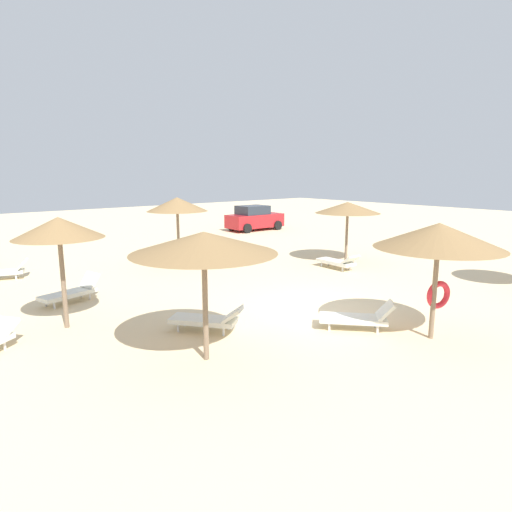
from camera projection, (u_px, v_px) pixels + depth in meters
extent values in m
plane|color=beige|center=(322.00, 311.00, 12.71)|extent=(80.00, 80.00, 0.00)
cylinder|color=#75604C|center=(63.00, 282.00, 11.16)|extent=(0.12, 0.12, 2.47)
cone|color=olive|center=(59.00, 228.00, 10.90)|extent=(2.22, 2.22, 0.54)
cylinder|color=#75604C|center=(434.00, 292.00, 10.44)|extent=(0.12, 0.12, 2.34)
cone|color=olive|center=(439.00, 236.00, 10.18)|extent=(2.99, 2.99, 0.60)
torus|color=red|center=(438.00, 295.00, 10.60)|extent=(0.71, 0.34, 0.70)
cylinder|color=#75604C|center=(178.00, 238.00, 18.41)|extent=(0.12, 0.12, 2.49)
cone|color=olive|center=(177.00, 204.00, 18.13)|extent=(2.53, 2.53, 0.58)
cylinder|color=#75604C|center=(205.00, 305.00, 9.23)|extent=(0.12, 0.12, 2.44)
cone|color=olive|center=(204.00, 243.00, 8.98)|extent=(3.09, 3.09, 0.46)
cylinder|color=#75604C|center=(347.00, 237.00, 19.42)|extent=(0.12, 0.12, 2.31)
cone|color=olive|center=(348.00, 208.00, 19.17)|extent=(2.86, 2.86, 0.49)
cube|color=silver|center=(2.00, 327.00, 10.10)|extent=(0.80, 0.82, 0.34)
cylinder|color=silver|center=(5.00, 345.00, 9.93)|extent=(0.06, 0.06, 0.22)
cube|color=silver|center=(353.00, 319.00, 11.22)|extent=(1.61, 1.69, 0.12)
cube|color=silver|center=(385.00, 310.00, 11.05)|extent=(0.76, 0.74, 0.46)
cylinder|color=silver|center=(375.00, 323.00, 11.38)|extent=(0.06, 0.06, 0.22)
cylinder|color=silver|center=(377.00, 329.00, 10.95)|extent=(0.06, 0.06, 0.22)
cylinder|color=silver|center=(329.00, 321.00, 11.55)|extent=(0.06, 0.06, 0.22)
cylinder|color=silver|center=(329.00, 327.00, 11.12)|extent=(0.06, 0.06, 0.22)
cube|color=silver|center=(192.00, 253.00, 20.31)|extent=(0.70, 1.72, 0.12)
cube|color=silver|center=(202.00, 250.00, 19.68)|extent=(0.66, 0.46, 0.45)
cylinder|color=silver|center=(204.00, 258.00, 20.05)|extent=(0.06, 0.06, 0.22)
cylinder|color=silver|center=(196.00, 259.00, 19.76)|extent=(0.06, 0.06, 0.22)
cylinder|color=silver|center=(189.00, 254.00, 20.92)|extent=(0.06, 0.06, 0.22)
cylinder|color=silver|center=(181.00, 255.00, 20.64)|extent=(0.06, 0.06, 0.22)
cube|color=silver|center=(22.00, 264.00, 16.59)|extent=(0.63, 0.75, 0.45)
cylinder|color=silver|center=(18.00, 274.00, 16.80)|extent=(0.06, 0.06, 0.22)
cylinder|color=silver|center=(16.00, 277.00, 16.40)|extent=(0.06, 0.06, 0.22)
cube|color=silver|center=(203.00, 320.00, 11.11)|extent=(1.55, 1.74, 0.12)
cube|color=silver|center=(233.00, 314.00, 10.89)|extent=(0.81, 0.78, 0.39)
cylinder|color=silver|center=(228.00, 325.00, 11.22)|extent=(0.06, 0.06, 0.22)
cylinder|color=silver|center=(224.00, 331.00, 10.80)|extent=(0.06, 0.06, 0.22)
cylinder|color=silver|center=(185.00, 322.00, 11.48)|extent=(0.06, 0.06, 0.22)
cylinder|color=silver|center=(178.00, 328.00, 11.06)|extent=(0.06, 0.06, 0.22)
cube|color=silver|center=(336.00, 262.00, 18.30)|extent=(0.72, 1.73, 0.12)
cube|color=silver|center=(350.00, 260.00, 17.63)|extent=(0.66, 0.52, 0.39)
cylinder|color=silver|center=(350.00, 268.00, 17.99)|extent=(0.06, 0.06, 0.22)
cylinder|color=silver|center=(343.00, 269.00, 17.73)|extent=(0.06, 0.06, 0.22)
cylinder|color=silver|center=(329.00, 263.00, 18.93)|extent=(0.06, 0.06, 0.22)
cylinder|color=silver|center=(322.00, 264.00, 18.67)|extent=(0.06, 0.06, 0.22)
cube|color=silver|center=(68.00, 294.00, 13.48)|extent=(1.81, 1.07, 0.12)
cube|color=silver|center=(90.00, 280.00, 14.07)|extent=(0.54, 0.72, 0.49)
cylinder|color=silver|center=(81.00, 294.00, 14.11)|extent=(0.06, 0.06, 0.22)
cylinder|color=silver|center=(90.00, 296.00, 13.87)|extent=(0.06, 0.06, 0.22)
cylinder|color=silver|center=(46.00, 303.00, 13.15)|extent=(0.06, 0.06, 0.22)
cylinder|color=silver|center=(54.00, 305.00, 12.90)|extent=(0.06, 0.06, 0.22)
cube|color=#B21E23|center=(255.00, 221.00, 30.25)|extent=(4.03, 1.78, 0.90)
cube|color=#262D38|center=(253.00, 210.00, 29.98)|extent=(2.03, 1.60, 0.60)
cylinder|color=black|center=(262.00, 223.00, 31.82)|extent=(0.64, 0.23, 0.64)
cylinder|color=black|center=(278.00, 225.00, 30.47)|extent=(0.64, 0.23, 0.64)
cylinder|color=black|center=(232.00, 226.00, 30.16)|extent=(0.64, 0.23, 0.64)
cylinder|color=black|center=(247.00, 228.00, 28.81)|extent=(0.64, 0.23, 0.64)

